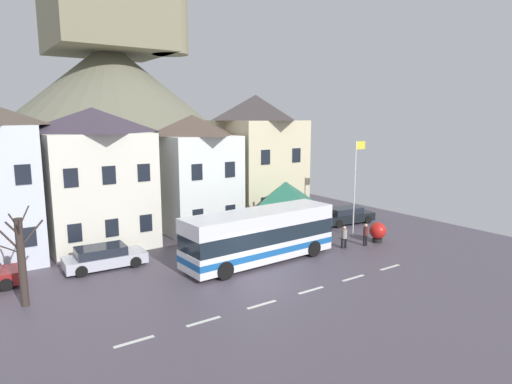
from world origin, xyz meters
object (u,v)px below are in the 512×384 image
object	(u,v)px
townhouse_02	(193,173)
public_bench	(293,220)
pedestrian_03	(308,227)
bare_tree_00	(21,260)
parked_car_02	(104,257)
flagpole	(356,181)
townhouse_01	(96,178)
pedestrian_02	(366,233)
bus_shelter	(286,193)
pedestrian_00	(344,236)
parked_car_01	(295,222)
pedestrian_01	(330,222)
harbour_buoy	(378,231)
hilltop_castle	(112,115)
parked_car_03	(346,216)
transit_bus	(260,236)
townhouse_03	(256,158)

from	to	relation	value
townhouse_02	public_bench	size ratio (longest dim) A/B	5.33
pedestrian_03	bare_tree_00	size ratio (longest dim) A/B	0.35
parked_car_02	flagpole	world-z (taller)	flagpole
townhouse_01	pedestrian_02	distance (m)	18.30
bus_shelter	flagpole	distance (m)	5.04
bus_shelter	pedestrian_00	xyz separation A→B (m)	(1.22, -4.68, -2.34)
parked_car_01	public_bench	bearing A→B (deg)	-117.41
pedestrian_01	pedestrian_02	world-z (taller)	pedestrian_01
parked_car_01	public_bench	size ratio (longest dim) A/B	2.56
bare_tree_00	pedestrian_02	bearing A→B (deg)	-6.37
parked_car_02	harbour_buoy	distance (m)	17.83
hilltop_castle	pedestrian_03	distance (m)	29.81
parked_car_03	flagpole	xyz separation A→B (m)	(-2.25, -2.92, 3.34)
pedestrian_01	public_bench	size ratio (longest dim) A/B	0.95
townhouse_01	bare_tree_00	bearing A→B (deg)	-124.13
harbour_buoy	parked_car_02	bearing A→B (deg)	162.70
pedestrian_01	harbour_buoy	size ratio (longest dim) A/B	1.11
townhouse_02	harbour_buoy	distance (m)	14.05
townhouse_01	bus_shelter	size ratio (longest dim) A/B	2.30
townhouse_02	hilltop_castle	size ratio (longest dim) A/B	0.21
pedestrian_02	pedestrian_03	xyz separation A→B (m)	(-2.24, 3.25, 0.03)
flagpole	public_bench	bearing A→B (deg)	110.77
pedestrian_03	townhouse_01	bearing A→B (deg)	149.98
transit_bus	parked_car_01	size ratio (longest dim) A/B	2.34
bus_shelter	parked_car_03	distance (m)	6.78
townhouse_02	townhouse_03	bearing A→B (deg)	2.83
townhouse_02	parked_car_03	xyz separation A→B (m)	(10.92, -5.36, -3.68)
townhouse_03	hilltop_castle	xyz separation A→B (m)	(-5.51, 20.81, 3.63)
townhouse_01	parked_car_02	distance (m)	6.45
bus_shelter	pedestrian_00	distance (m)	5.38
townhouse_01	pedestrian_01	xyz separation A→B (m)	(14.65, -6.97, -3.66)
pedestrian_02	flagpole	world-z (taller)	flagpole
transit_bus	pedestrian_02	bearing A→B (deg)	-12.19
pedestrian_02	bus_shelter	bearing A→B (deg)	118.84
bus_shelter	pedestrian_01	xyz separation A→B (m)	(2.85, -1.67, -2.26)
parked_car_01	pedestrian_01	xyz separation A→B (m)	(1.44, -2.27, 0.27)
parked_car_03	pedestrian_03	size ratio (longest dim) A/B	2.92
bus_shelter	parked_car_01	size ratio (longest dim) A/B	0.95
townhouse_02	parked_car_02	distance (m)	10.40
townhouse_03	pedestrian_01	size ratio (longest dim) A/B	6.63
townhouse_01	parked_car_01	xyz separation A→B (m)	(13.21, -4.70, -3.92)
bare_tree_00	townhouse_03	bearing A→B (deg)	24.66
parked_car_02	pedestrian_01	xyz separation A→B (m)	(15.73, -1.97, 0.27)
flagpole	pedestrian_00	bearing A→B (deg)	-147.42
pedestrian_00	public_bench	world-z (taller)	pedestrian_00
bare_tree_00	harbour_buoy	bearing A→B (deg)	-5.72
pedestrian_01	pedestrian_03	distance (m)	2.29
hilltop_castle	public_bench	size ratio (longest dim) A/B	25.63
hilltop_castle	parked_car_01	size ratio (longest dim) A/B	10.01
public_bench	bare_tree_00	size ratio (longest dim) A/B	0.36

